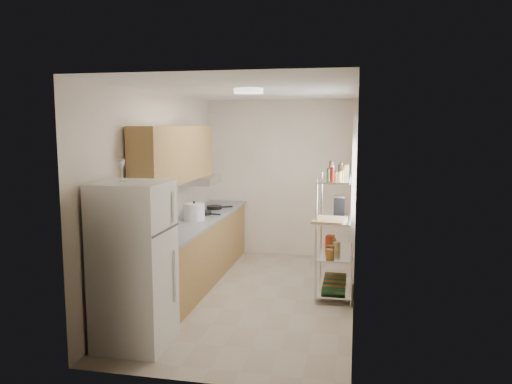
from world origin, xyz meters
The scene contains 16 objects.
room centered at (0.00, 0.00, 1.30)m, with size 2.52×4.42×2.62m.
counter_run centered at (-0.92, 0.44, 0.45)m, with size 0.63×3.51×0.90m.
upper_cabinets centered at (-1.05, 0.10, 1.81)m, with size 0.33×2.20×0.72m, color #A27A45.
range_hood centered at (-1.00, 0.90, 1.39)m, with size 0.50×0.60×0.12m, color #B7BABC.
window centered at (1.23, 0.35, 1.55)m, with size 0.06×1.00×1.46m, color white.
bakers_rack centered at (1.00, 0.30, 1.11)m, with size 0.45×0.90×1.73m.
ceiling_dome centered at (0.00, -0.30, 2.57)m, with size 0.34×0.34×0.06m, color white.
refrigerator centered at (-0.87, -1.60, 0.82)m, with size 0.67×0.67×1.64m, color silver.
wine_glass_a centered at (-0.97, -1.59, 1.74)m, with size 0.08×0.08×0.21m, color silver, non-canonical shape.
wine_glass_b centered at (-0.95, -1.62, 1.74)m, with size 0.07×0.07×0.20m, color silver, non-canonical shape.
rice_cooker centered at (-0.90, 0.34, 1.02)m, with size 0.29×0.29×0.23m, color silver.
frying_pan_large centered at (-0.93, 0.78, 0.92)m, with size 0.28×0.28×0.05m, color black.
frying_pan_small centered at (-0.89, 1.29, 0.92)m, with size 0.24×0.24×0.05m, color black.
cutting_board centered at (0.94, 0.03, 1.03)m, with size 0.37×0.48×0.03m, color tan.
espresso_machine centered at (1.03, 0.58, 1.13)m, with size 0.14×0.21×0.25m, color black.
storage_bag centered at (0.92, 0.62, 0.63)m, with size 0.09×0.13×0.15m, color maroon.
Camera 1 is at (1.25, -6.02, 2.17)m, focal length 35.00 mm.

